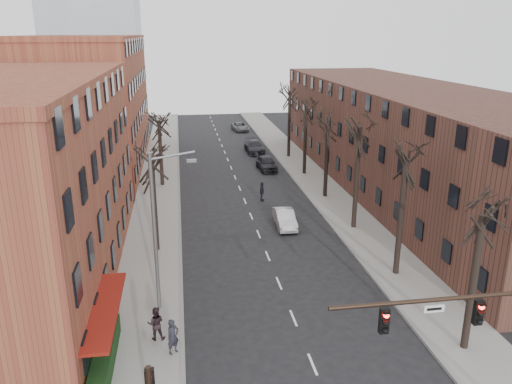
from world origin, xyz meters
name	(u,v)px	position (x,y,z in m)	size (l,w,h in m)	color
sidewalk_left	(159,183)	(-8.00, 35.00, 0.07)	(4.00, 90.00, 0.15)	gray
sidewalk_right	(310,176)	(8.00, 35.00, 0.07)	(4.00, 90.00, 0.15)	gray
building_left_near	(5,188)	(-16.00, 15.00, 6.00)	(12.00, 26.00, 12.00)	brown
building_left_far	(86,105)	(-16.00, 44.00, 7.00)	(12.00, 28.00, 14.00)	brown
building_right	(405,138)	(16.00, 30.00, 5.00)	(12.00, 50.00, 10.00)	#532F26
awning_left	(111,357)	(-9.40, 6.00, 0.00)	(1.20, 7.00, 0.15)	maroon
hedge	(104,359)	(-9.50, 5.00, 0.65)	(0.80, 6.00, 1.00)	#163713
tree_right_a	(463,349)	(7.60, 4.00, 0.00)	(5.20, 5.20, 10.00)	black
tree_right_b	(395,275)	(7.60, 12.00, 0.00)	(5.20, 5.20, 10.80)	black
tree_right_c	(353,228)	(7.60, 20.00, 0.00)	(5.20, 5.20, 11.60)	black
tree_right_d	(325,197)	(7.60, 28.00, 0.00)	(5.20, 5.20, 10.00)	black
tree_right_e	(304,174)	(7.60, 36.00, 0.00)	(5.20, 5.20, 10.80)	black
tree_right_f	(288,157)	(7.60, 44.00, 0.00)	(5.20, 5.20, 11.60)	black
tree_left_a	(157,251)	(-7.60, 18.00, 0.00)	(5.20, 5.20, 9.50)	black
tree_left_b	(163,186)	(-7.60, 34.00, 0.00)	(5.20, 5.20, 9.50)	black
signal_mast_arm	(499,333)	(5.45, -1.00, 4.40)	(8.14, 0.30, 7.20)	black
streetlight	(157,226)	(-7.03, 10.00, 5.01)	(2.45, 0.22, 9.03)	slate
silver_sedan	(285,219)	(2.32, 21.26, 0.67)	(1.43, 4.09, 1.35)	#B4B6BC
parked_car_near	(266,163)	(3.85, 38.55, 0.79)	(1.86, 4.62, 1.57)	black
parked_car_mid	(254,147)	(3.80, 47.22, 0.76)	(2.13, 5.23, 1.52)	black
parked_car_far	(240,127)	(3.80, 62.43, 0.65)	(2.15, 4.66, 1.30)	#54585C
pedestrian_a	(173,337)	(-6.40, 5.69, 1.03)	(0.64, 0.42, 1.77)	black
pedestrian_b	(156,323)	(-7.25, 6.97, 1.03)	(0.85, 0.66, 1.75)	black
pedestrian_crossing	(262,192)	(1.55, 27.83, 0.89)	(1.05, 0.44, 1.79)	black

